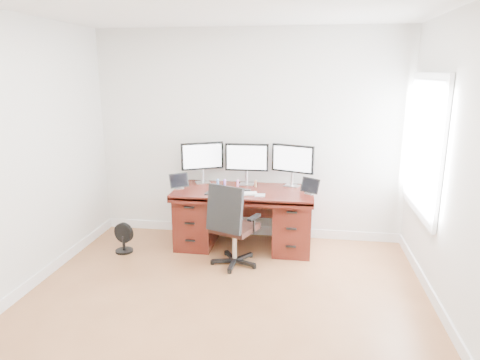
# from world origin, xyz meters

# --- Properties ---
(ground) EXTENTS (4.50, 4.50, 0.00)m
(ground) POSITION_xyz_m (0.00, 0.00, 0.00)
(ground) COLOR #925D38
(ground) RESTS_ON ground
(back_wall) EXTENTS (4.00, 0.10, 2.70)m
(back_wall) POSITION_xyz_m (0.00, 2.25, 1.35)
(back_wall) COLOR silver
(back_wall) RESTS_ON ground
(right_wall) EXTENTS (0.10, 4.50, 2.70)m
(right_wall) POSITION_xyz_m (2.00, 0.11, 1.35)
(right_wall) COLOR silver
(right_wall) RESTS_ON ground
(desk) EXTENTS (1.70, 0.80, 0.75)m
(desk) POSITION_xyz_m (0.00, 1.83, 0.40)
(desk) COLOR #45130D
(desk) RESTS_ON ground
(office_chair) EXTENTS (0.67, 0.67, 0.97)m
(office_chair) POSITION_xyz_m (-0.05, 1.25, 0.32)
(office_chair) COLOR black
(office_chair) RESTS_ON ground
(floor_fan) EXTENTS (0.26, 0.21, 0.37)m
(floor_fan) POSITION_xyz_m (-1.43, 1.42, 0.18)
(floor_fan) COLOR black
(floor_fan) RESTS_ON ground
(monitor_left) EXTENTS (0.51, 0.28, 0.53)m
(monitor_left) POSITION_xyz_m (-0.58, 2.07, 1.09)
(monitor_left) COLOR silver
(monitor_left) RESTS_ON desk
(monitor_center) EXTENTS (0.55, 0.14, 0.53)m
(monitor_center) POSITION_xyz_m (0.00, 2.07, 1.09)
(monitor_center) COLOR silver
(monitor_center) RESTS_ON desk
(monitor_right) EXTENTS (0.53, 0.22, 0.53)m
(monitor_right) POSITION_xyz_m (0.58, 2.07, 1.09)
(monitor_right) COLOR silver
(monitor_right) RESTS_ON desk
(tablet_left) EXTENTS (0.23, 0.20, 0.19)m
(tablet_left) POSITION_xyz_m (-0.81, 1.75, 0.84)
(tablet_left) COLOR silver
(tablet_left) RESTS_ON desk
(tablet_right) EXTENTS (0.24, 0.19, 0.19)m
(tablet_right) POSITION_xyz_m (0.80, 1.75, 0.84)
(tablet_right) COLOR silver
(tablet_right) RESTS_ON desk
(keyboard) EXTENTS (0.33, 0.20, 0.01)m
(keyboard) POSITION_xyz_m (0.03, 1.61, 0.76)
(keyboard) COLOR white
(keyboard) RESTS_ON desk
(trackpad) EXTENTS (0.12, 0.12, 0.01)m
(trackpad) POSITION_xyz_m (0.23, 1.58, 0.76)
(trackpad) COLOR #B9BCC1
(trackpad) RESTS_ON desk
(drawing_tablet) EXTENTS (0.22, 0.15, 0.01)m
(drawing_tablet) POSITION_xyz_m (-0.32, 1.57, 0.76)
(drawing_tablet) COLOR black
(drawing_tablet) RESTS_ON desk
(phone) EXTENTS (0.14, 0.07, 0.01)m
(phone) POSITION_xyz_m (0.02, 1.78, 0.76)
(phone) COLOR black
(phone) RESTS_ON desk
(figurine_blue) EXTENTS (0.04, 0.04, 0.09)m
(figurine_blue) POSITION_xyz_m (-0.35, 1.95, 0.80)
(figurine_blue) COLOR #619DEB
(figurine_blue) RESTS_ON desk
(figurine_purple) EXTENTS (0.04, 0.04, 0.09)m
(figurine_purple) POSITION_xyz_m (-0.26, 1.95, 0.80)
(figurine_purple) COLOR #9A64CC
(figurine_purple) RESTS_ON desk
(figurine_pink) EXTENTS (0.04, 0.04, 0.09)m
(figurine_pink) POSITION_xyz_m (-0.10, 1.95, 0.80)
(figurine_pink) COLOR pink
(figurine_pink) RESTS_ON desk
(figurine_brown) EXTENTS (0.04, 0.04, 0.09)m
(figurine_brown) POSITION_xyz_m (0.13, 1.95, 0.80)
(figurine_brown) COLOR #926948
(figurine_brown) RESTS_ON desk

